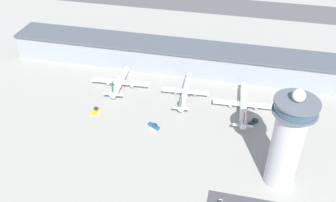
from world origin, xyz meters
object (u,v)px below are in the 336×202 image
object	(u,v)px
airplane_gate_alpha	(120,82)
service_truck_baggage	(96,111)
airplane_gate_bravo	(185,91)
service_truck_fuel	(254,122)
airplane_gate_charlie	(243,104)
service_truck_catering	(154,126)
control_tower	(288,140)

from	to	relation	value
airplane_gate_alpha	service_truck_baggage	xyz separation A→B (m)	(-5.85, -29.01, -3.50)
airplane_gate_bravo	service_truck_baggage	size ratio (longest dim) A/B	5.49
service_truck_fuel	service_truck_baggage	xyz separation A→B (m)	(-94.17, -11.15, 0.21)
airplane_gate_bravo	service_truck_baggage	world-z (taller)	airplane_gate_bravo
airplane_gate_bravo	service_truck_baggage	bearing A→B (deg)	-150.56
service_truck_fuel	service_truck_baggage	size ratio (longest dim) A/B	0.91
airplane_gate_alpha	airplane_gate_charlie	distance (m)	81.46
airplane_gate_charlie	service_truck_baggage	distance (m)	90.03
airplane_gate_alpha	airplane_gate_bravo	world-z (taller)	airplane_gate_alpha
airplane_gate_alpha	service_truck_baggage	bearing A→B (deg)	-101.41
airplane_gate_charlie	service_truck_fuel	size ratio (longest dim) A/B	6.72
airplane_gate_alpha	service_truck_catering	xyz separation A→B (m)	(32.27, -34.59, -3.75)
service_truck_catering	service_truck_fuel	world-z (taller)	service_truck_fuel
control_tower	airplane_gate_alpha	bearing A→B (deg)	149.44
control_tower	airplane_gate_alpha	xyz separation A→B (m)	(-101.91, 60.17, -21.51)
service_truck_catering	service_truck_baggage	distance (m)	38.53
airplane_gate_alpha	service_truck_fuel	world-z (taller)	airplane_gate_alpha
airplane_gate_charlie	service_truck_baggage	bearing A→B (deg)	-165.40
service_truck_baggage	airplane_gate_alpha	bearing A→B (deg)	78.59
airplane_gate_charlie	service_truck_fuel	bearing A→B (deg)	-58.36
control_tower	service_truck_baggage	size ratio (longest dim) A/B	7.46
airplane_gate_alpha	service_truck_fuel	xyz separation A→B (m)	(88.32, -17.86, -3.71)
airplane_gate_charlie	service_truck_catering	world-z (taller)	airplane_gate_charlie
service_truck_baggage	service_truck_catering	bearing A→B (deg)	-8.32
airplane_gate_alpha	airplane_gate_bravo	size ratio (longest dim) A/B	0.99
control_tower	service_truck_baggage	bearing A→B (deg)	163.87
airplane_gate_alpha	service_truck_fuel	distance (m)	90.18
airplane_gate_alpha	control_tower	bearing A→B (deg)	-30.56
service_truck_fuel	control_tower	bearing A→B (deg)	-72.19
airplane_gate_charlie	service_truck_baggage	world-z (taller)	airplane_gate_charlie
airplane_gate_charlie	service_truck_catering	size ratio (longest dim) A/B	5.60
control_tower	airplane_gate_charlie	bearing A→B (deg)	111.02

